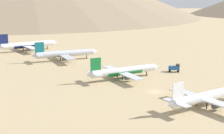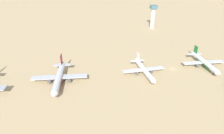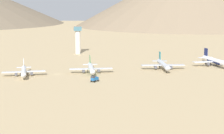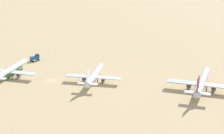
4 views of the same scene
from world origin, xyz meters
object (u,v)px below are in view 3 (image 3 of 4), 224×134
parked_jet_2 (24,71)px  service_truck (94,79)px  parked_jet_3 (91,68)px  parked_jet_4 (163,65)px  parked_jet_5 (215,61)px  control_tower (78,39)px

parked_jet_2 → service_truck: size_ratio=6.29×
parked_jet_3 → parked_jet_4: bearing=98.2°
parked_jet_3 → parked_jet_4: (-7.53, 52.45, 0.26)m
parked_jet_5 → parked_jet_4: bearing=-76.8°
service_truck → parked_jet_5: bearing=115.7°
control_tower → parked_jet_3: bearing=2.9°
parked_jet_3 → service_truck: 28.47m
parked_jet_5 → control_tower: bearing=-129.4°
parked_jet_5 → control_tower: size_ratio=1.63×
parked_jet_3 → parked_jet_5: parked_jet_5 is taller
parked_jet_4 → parked_jet_5: 44.10m
service_truck → parked_jet_4: bearing=124.4°
parked_jet_2 → service_truck: 50.38m
parked_jet_3 → control_tower: 101.05m
parked_jet_4 → control_tower: control_tower is taller
parked_jet_4 → service_truck: parked_jet_4 is taller
parked_jet_2 → control_tower: bearing=159.5°
service_truck → control_tower: size_ratio=0.22×
parked_jet_2 → control_tower: 112.89m
parked_jet_4 → service_truck: size_ratio=7.02×
parked_jet_5 → service_truck: (46.04, -95.47, -1.92)m
parked_jet_4 → parked_jet_5: parked_jet_5 is taller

